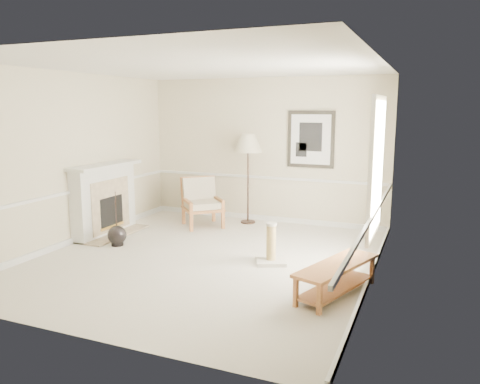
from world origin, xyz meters
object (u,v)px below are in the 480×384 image
(floor_vase, at_px, (117,236))
(bench, at_px, (337,274))
(armchair, at_px, (201,200))
(scratching_post, at_px, (271,250))
(floor_lamp, at_px, (248,145))

(floor_vase, height_order, bench, floor_vase)
(floor_vase, xyz_separation_m, armchair, (0.67, 1.81, 0.34))
(armchair, relative_size, bench, 0.71)
(bench, height_order, scratching_post, scratching_post)
(floor_vase, distance_m, bench, 3.91)
(armchair, xyz_separation_m, scratching_post, (2.03, -1.68, -0.31))
(bench, bearing_deg, armchair, 141.55)
(floor_vase, distance_m, scratching_post, 2.71)
(armchair, xyz_separation_m, bench, (3.17, -2.52, -0.24))
(armchair, height_order, bench, armchair)
(floor_lamp, relative_size, scratching_post, 2.88)
(floor_lamp, distance_m, bench, 4.08)
(floor_lamp, height_order, scratching_post, floor_lamp)
(scratching_post, bearing_deg, floor_vase, -177.15)
(floor_vase, relative_size, bench, 0.64)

